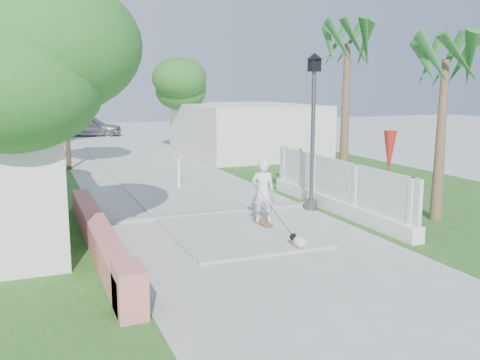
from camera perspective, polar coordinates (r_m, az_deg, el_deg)
name	(u,v)px	position (r m, az deg, el deg)	size (l,w,h in m)	color
ground	(321,290)	(9.70, 8.60, -11.50)	(90.00, 90.00, 0.00)	#B7B7B2
path_strip	(124,154)	(28.35, -12.31, 2.68)	(3.20, 36.00, 0.06)	#B7B7B2
curb	(211,213)	(14.92, -3.14, -3.52)	(6.50, 0.25, 0.10)	#999993
grass_right	(376,185)	(19.90, 14.35, -0.53)	(8.00, 20.00, 0.01)	#27551B
pink_wall	(101,239)	(11.83, -14.61, -6.15)	(0.45, 8.20, 0.80)	#C67265
lattice_fence	(336,193)	(15.37, 10.16, -1.38)	(0.35, 7.00, 1.50)	white
building_right	(245,129)	(27.95, 0.57, 5.43)	(6.00, 8.00, 2.60)	silver
street_lamp	(313,126)	(15.28, 7.79, 5.75)	(0.44, 0.44, 4.44)	#59595E
bollard	(179,172)	(18.63, -6.54, 0.83)	(0.14, 0.14, 1.09)	white
patio_umbrella	(389,153)	(15.57, 15.65, 2.81)	(0.36, 0.36, 2.30)	#59595E
tree_left_near	(31,70)	(10.73, -21.42, 10.85)	(3.60, 3.60, 5.28)	#4C3826
tree_path_left	(65,79)	(23.79, -18.18, 10.21)	(3.40, 3.40, 5.23)	#4C3826
tree_path_right	(183,87)	(28.82, -6.15, 9.88)	(3.00, 3.00, 4.79)	#4C3826
tree_path_far	(56,81)	(33.78, -19.03, 9.96)	(3.20, 3.20, 5.17)	#4C3826
palm_far	(347,54)	(17.01, 11.37, 13.01)	(1.80, 1.80, 5.30)	brown
palm_near	(445,69)	(14.86, 21.04, 10.97)	(1.80, 1.80, 4.70)	brown
skateboarder	(266,197)	(13.22, 2.84, -1.85)	(0.69, 2.44, 1.71)	brown
dog	(298,241)	(11.78, 6.24, -6.52)	(0.34, 0.52, 0.37)	silver
parked_car	(90,126)	(39.09, -15.66, 5.53)	(1.72, 4.28, 1.46)	#ABAFB3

